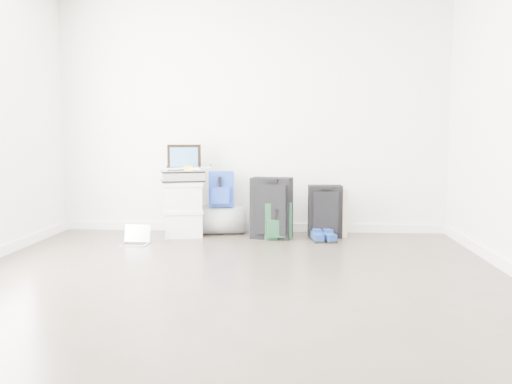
# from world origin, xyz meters

# --- Properties ---
(ground) EXTENTS (5.00, 5.00, 0.00)m
(ground) POSITION_xyz_m (0.00, 0.00, 0.00)
(ground) COLOR #39312A
(ground) RESTS_ON ground
(room_envelope) EXTENTS (4.52, 5.02, 2.71)m
(room_envelope) POSITION_xyz_m (0.00, 0.02, 1.72)
(room_envelope) COLOR white
(room_envelope) RESTS_ON ground
(boxes_stack) EXTENTS (0.49, 0.43, 0.61)m
(boxes_stack) POSITION_xyz_m (-0.74, 2.12, 0.31)
(boxes_stack) COLOR silver
(boxes_stack) RESTS_ON ground
(briefcase) EXTENTS (0.53, 0.45, 0.13)m
(briefcase) POSITION_xyz_m (-0.74, 2.12, 0.68)
(briefcase) COLOR #B2B2B7
(briefcase) RESTS_ON boxes_stack
(painting) EXTENTS (0.38, 0.08, 0.28)m
(painting) POSITION_xyz_m (-0.74, 2.21, 0.89)
(painting) COLOR black
(painting) RESTS_ON briefcase
(drone) EXTENTS (0.46, 0.46, 0.05)m
(drone) POSITION_xyz_m (-0.66, 2.10, 0.77)
(drone) COLOR gold
(drone) RESTS_ON briefcase
(duffel_bag) EXTENTS (0.57, 0.40, 0.33)m
(duffel_bag) POSITION_xyz_m (-0.33, 2.30, 0.16)
(duffel_bag) COLOR gray
(duffel_bag) RESTS_ON ground
(blue_backpack) EXTENTS (0.31, 0.24, 0.40)m
(blue_backpack) POSITION_xyz_m (-0.33, 2.27, 0.52)
(blue_backpack) COLOR #1B46B4
(blue_backpack) RESTS_ON duffel_bag
(large_suitcase) EXTENTS (0.47, 0.35, 0.67)m
(large_suitcase) POSITION_xyz_m (0.25, 2.07, 0.34)
(large_suitcase) COLOR black
(large_suitcase) RESTS_ON ground
(green_backpack) EXTENTS (0.32, 0.26, 0.40)m
(green_backpack) POSITION_xyz_m (0.31, 2.01, 0.19)
(green_backpack) COLOR #153B24
(green_backpack) RESTS_ON ground
(carry_on) EXTENTS (0.38, 0.26, 0.58)m
(carry_on) POSITION_xyz_m (0.84, 2.18, 0.29)
(carry_on) COLOR black
(carry_on) RESTS_ON ground
(shoes) EXTENTS (0.28, 0.28, 0.09)m
(shoes) POSITION_xyz_m (0.80, 1.93, 0.04)
(shoes) COLOR black
(shoes) RESTS_ON ground
(rolled_rug) EXTENTS (0.17, 0.17, 0.53)m
(rolled_rug) POSITION_xyz_m (1.01, 2.21, 0.27)
(rolled_rug) COLOR tan
(rolled_rug) RESTS_ON ground
(laptop) EXTENTS (0.29, 0.21, 0.20)m
(laptop) POSITION_xyz_m (-1.15, 1.65, 0.05)
(laptop) COLOR silver
(laptop) RESTS_ON ground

